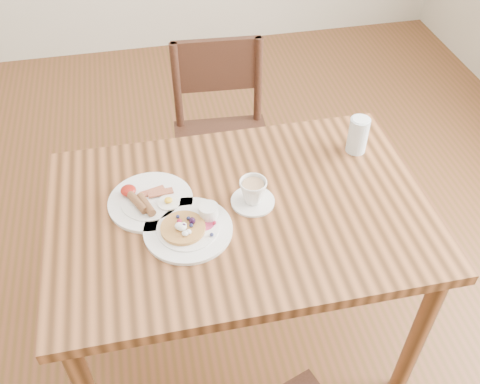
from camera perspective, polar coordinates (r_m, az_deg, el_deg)
The scene contains 7 objects.
ground at distance 2.28m, azimuth -0.00°, elevation -15.06°, with size 5.00×5.00×0.00m, color brown.
dining_table at distance 1.76m, azimuth -0.00°, elevation -3.98°, with size 1.20×0.80×0.75m.
chair_far at distance 2.40m, azimuth -1.94°, elevation 6.23°, with size 0.45×0.45×0.88m.
pancake_plate at distance 1.62m, azimuth -5.41°, elevation -3.73°, with size 0.27×0.27×0.06m.
breakfast_plate at distance 1.72m, azimuth -9.66°, elevation -0.91°, with size 0.27×0.27×0.04m.
teacup_saucer at distance 1.68m, azimuth 1.39°, elevation -0.10°, with size 0.14×0.14×0.09m.
water_glass at distance 1.91m, azimuth 12.46°, elevation 5.94°, with size 0.07×0.07×0.13m, color silver.
Camera 1 is at (-0.24, -1.16, 1.95)m, focal length 40.00 mm.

